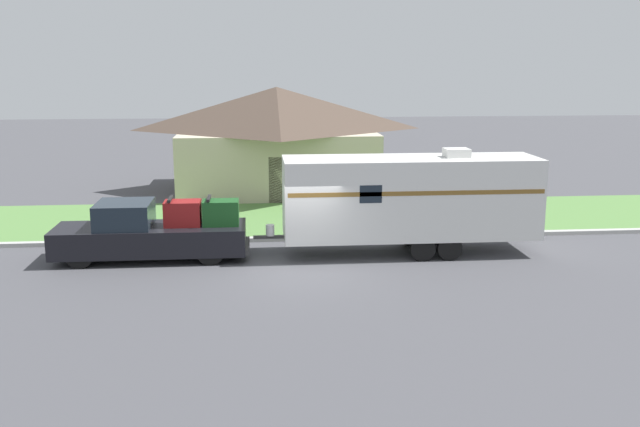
{
  "coord_description": "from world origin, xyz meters",
  "views": [
    {
      "loc": [
        -1.39,
        -20.92,
        6.28
      ],
      "look_at": [
        0.68,
        1.72,
        1.4
      ],
      "focal_mm": 40.0,
      "sensor_mm": 36.0,
      "label": 1
    }
  ],
  "objects": [
    {
      "name": "pickup_truck",
      "position": [
        -4.75,
        1.72,
        0.87
      ],
      "size": [
        6.19,
        2.0,
        2.01
      ],
      "color": "black",
      "rests_on": "ground_plane"
    },
    {
      "name": "lawn_strip",
      "position": [
        0.0,
        7.4,
        0.01
      ],
      "size": [
        80.0,
        7.0,
        0.03
      ],
      "color": "#568442",
      "rests_on": "ground_plane"
    },
    {
      "name": "mailbox",
      "position": [
        7.76,
        4.59,
        1.0
      ],
      "size": [
        0.48,
        0.2,
        1.3
      ],
      "color": "brown",
      "rests_on": "ground_plane"
    },
    {
      "name": "travel_trailer",
      "position": [
        3.67,
        1.72,
        1.89
      ],
      "size": [
        9.34,
        2.26,
        3.48
      ],
      "color": "black",
      "rests_on": "ground_plane"
    },
    {
      "name": "house_across_street",
      "position": [
        -0.31,
        14.16,
        2.62
      ],
      "size": [
        10.06,
        7.92,
        5.05
      ],
      "color": "beige",
      "rests_on": "ground_plane"
    },
    {
      "name": "curb_strip",
      "position": [
        0.0,
        3.75,
        0.07
      ],
      "size": [
        80.0,
        0.3,
        0.14
      ],
      "color": "#ADADA8",
      "rests_on": "ground_plane"
    },
    {
      "name": "ground_plane",
      "position": [
        0.0,
        0.0,
        0.0
      ],
      "size": [
        120.0,
        120.0,
        0.0
      ],
      "primitive_type": "plane",
      "color": "#47474C"
    }
  ]
}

